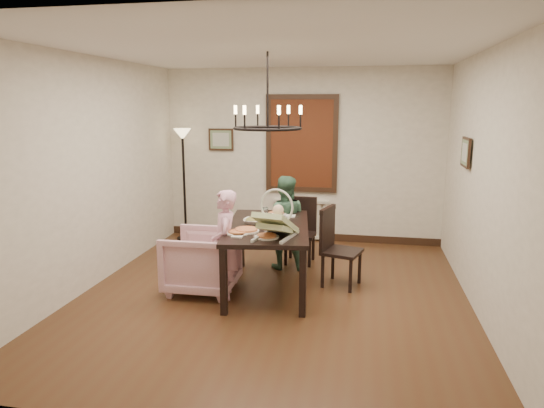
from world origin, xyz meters
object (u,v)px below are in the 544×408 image
(dining_table, at_px, (268,232))
(baby_bouncer, at_px, (276,221))
(drinking_glass, at_px, (269,219))
(chair_far, at_px, (300,231))
(elderly_woman, at_px, (225,254))
(chair_right, at_px, (342,247))
(floor_lamp, at_px, (184,186))
(seated_man, at_px, (284,230))
(armchair, at_px, (201,261))

(dining_table, distance_m, baby_bouncer, 0.62)
(drinking_glass, bearing_deg, chair_far, 77.66)
(chair_far, bearing_deg, elderly_woman, -112.88)
(chair_right, height_order, floor_lamp, floor_lamp)
(dining_table, distance_m, seated_man, 0.83)
(elderly_woman, height_order, drinking_glass, elderly_woman)
(armchair, bearing_deg, elderly_woman, 65.67)
(chair_right, relative_size, baby_bouncer, 1.76)
(chair_far, distance_m, baby_bouncer, 1.67)
(chair_right, height_order, elderly_woman, elderly_woman)
(dining_table, bearing_deg, drinking_glass, -63.33)
(seated_man, height_order, drinking_glass, seated_man)
(armchair, distance_m, elderly_woman, 0.40)
(seated_man, xyz_separation_m, baby_bouncer, (0.13, -1.33, 0.45))
(chair_right, xyz_separation_m, elderly_woman, (-1.31, -0.63, 0.03))
(armchair, relative_size, elderly_woman, 0.78)
(armchair, bearing_deg, baby_bouncer, 71.60)
(armchair, distance_m, baby_bouncer, 1.18)
(elderly_woman, distance_m, baby_bouncer, 0.79)
(seated_man, bearing_deg, baby_bouncer, 90.03)
(dining_table, xyz_separation_m, seated_man, (0.07, 0.81, -0.18))
(dining_table, height_order, floor_lamp, floor_lamp)
(chair_right, distance_m, drinking_glass, 0.99)
(elderly_woman, xyz_separation_m, seated_man, (0.50, 1.17, 0.00))
(elderly_woman, distance_m, seated_man, 1.27)
(drinking_glass, bearing_deg, chair_right, 18.41)
(dining_table, distance_m, chair_right, 0.94)
(chair_far, height_order, elderly_woman, elderly_woman)
(armchair, xyz_separation_m, baby_bouncer, (0.97, -0.31, 0.61))
(armchair, bearing_deg, chair_right, 105.73)
(baby_bouncer, bearing_deg, elderly_woman, 178.34)
(dining_table, xyz_separation_m, chair_far, (0.25, 1.06, -0.25))
(chair_far, bearing_deg, chair_right, -48.83)
(elderly_woman, distance_m, floor_lamp, 2.70)
(chair_far, bearing_deg, drinking_glass, -99.56)
(chair_right, relative_size, armchair, 1.20)
(floor_lamp, bearing_deg, armchair, -64.58)
(chair_right, distance_m, armchair, 1.72)
(chair_far, relative_size, seated_man, 0.88)
(seated_man, bearing_deg, dining_table, 79.87)
(chair_far, height_order, seated_man, seated_man)
(chair_right, bearing_deg, drinking_glass, 125.02)
(floor_lamp, bearing_deg, elderly_woman, -59.40)
(baby_bouncer, relative_size, drinking_glass, 3.63)
(drinking_glass, height_order, floor_lamp, floor_lamp)
(chair_far, relative_size, chair_right, 0.94)
(elderly_woman, bearing_deg, chair_right, 100.18)
(dining_table, relative_size, chair_far, 1.95)
(dining_table, distance_m, chair_far, 1.12)
(chair_far, height_order, floor_lamp, floor_lamp)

